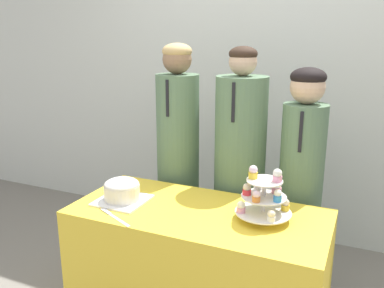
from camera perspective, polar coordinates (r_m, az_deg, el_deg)
The scene contains 8 objects.
wall_back at distance 3.20m, azimuth 10.64°, elevation 10.67°, with size 9.00×0.06×2.70m.
table at distance 2.27m, azimuth 0.84°, elevation -17.60°, with size 1.30×0.61×0.71m.
round_cake at distance 2.22m, azimuth -9.81°, elevation -6.41°, with size 0.26×0.26×0.13m.
cake_knife at distance 2.09m, azimuth -11.35°, elevation -9.70°, with size 0.24×0.13×0.01m.
cupcake_stand at distance 1.99m, azimuth 10.04°, elevation -7.17°, with size 0.27×0.27×0.27m.
student_0 at distance 2.65m, azimuth -1.96°, elevation -3.49°, with size 0.27×0.28×1.54m.
student_1 at distance 2.51m, azimuth 6.63°, elevation -5.23°, with size 0.31×0.31×1.52m.
student_2 at distance 2.44m, azimuth 14.89°, elevation -6.65°, with size 0.25×0.25×1.42m.
Camera 1 is at (0.75, -1.45, 1.58)m, focal length 38.00 mm.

